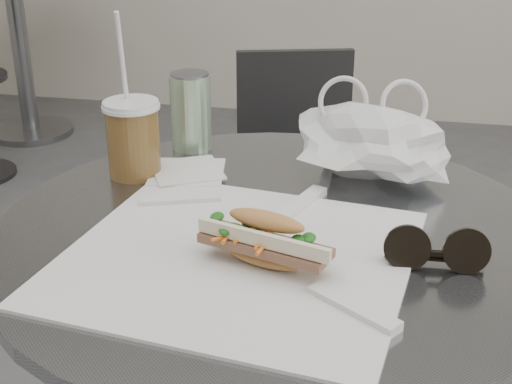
% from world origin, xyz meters
% --- Properties ---
extents(bg_table, '(0.70, 0.70, 0.74)m').
position_xyz_m(bg_table, '(-1.60, 2.40, 0.47)').
color(bg_table, slate).
rests_on(bg_table, ground).
extents(chair_far, '(0.40, 0.43, 0.75)m').
position_xyz_m(chair_far, '(-0.08, 1.06, 0.34)').
color(chair_far, '#2C2C2E').
rests_on(chair_far, ground).
extents(sandwich_paper, '(0.46, 0.44, 0.00)m').
position_xyz_m(sandwich_paper, '(-0.03, 0.10, 0.74)').
color(sandwich_paper, white).
rests_on(sandwich_paper, cafe_table).
extents(banh_mi, '(0.21, 0.13, 0.07)m').
position_xyz_m(banh_mi, '(0.01, 0.09, 0.78)').
color(banh_mi, '#CF854E').
rests_on(banh_mi, sandwich_paper).
extents(iced_coffee, '(0.09, 0.09, 0.26)m').
position_xyz_m(iced_coffee, '(-0.25, 0.34, 0.80)').
color(iced_coffee, brown).
rests_on(iced_coffee, cafe_table).
extents(sunglasses, '(0.13, 0.04, 0.06)m').
position_xyz_m(sunglasses, '(0.21, 0.13, 0.76)').
color(sunglasses, black).
rests_on(sunglasses, cafe_table).
extents(plastic_bag, '(0.25, 0.20, 0.11)m').
position_xyz_m(plastic_bag, '(0.11, 0.39, 0.80)').
color(plastic_bag, silver).
rests_on(plastic_bag, cafe_table).
extents(napkin_stack, '(0.14, 0.14, 0.01)m').
position_xyz_m(napkin_stack, '(-0.17, 0.35, 0.74)').
color(napkin_stack, white).
rests_on(napkin_stack, cafe_table).
extents(drink_can, '(0.07, 0.07, 0.13)m').
position_xyz_m(drink_can, '(-0.19, 0.47, 0.81)').
color(drink_can, '#598F53').
rests_on(drink_can, cafe_table).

